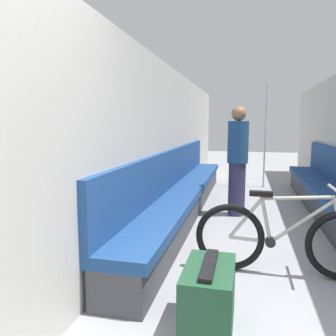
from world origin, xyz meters
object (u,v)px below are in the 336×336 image
at_px(bicycle, 284,239).
at_px(grab_pole_near, 265,138).
at_px(passenger_standing, 238,160).
at_px(luggage_bag, 209,298).
at_px(bench_seat_row_left, 183,194).

height_order(bicycle, grab_pole_near, grab_pole_near).
xyz_separation_m(bicycle, grab_pole_near, (0.02, 4.24, 0.72)).
relative_size(passenger_standing, luggage_bag, 2.90).
relative_size(bench_seat_row_left, grab_pole_near, 2.57).
bearing_deg(passenger_standing, bicycle, 35.55).
bearing_deg(bicycle, luggage_bag, -105.88).
height_order(grab_pole_near, luggage_bag, grab_pole_near).
height_order(grab_pole_near, passenger_standing, grab_pole_near).
bearing_deg(grab_pole_near, luggage_bag, -96.45).
xyz_separation_m(bench_seat_row_left, passenger_standing, (0.78, 0.11, 0.52)).
bearing_deg(passenger_standing, bench_seat_row_left, -60.53).
relative_size(bench_seat_row_left, bicycle, 3.50).
bearing_deg(luggage_bag, bench_seat_row_left, 104.18).
bearing_deg(bicycle, bench_seat_row_left, 139.75).
distance_m(bicycle, passenger_standing, 2.02).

